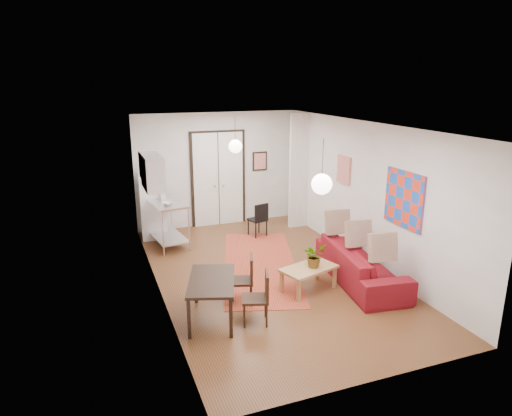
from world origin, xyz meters
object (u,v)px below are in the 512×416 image
object	(u,v)px
sofa	(361,264)
dining_table	(212,284)
fridge	(153,204)
dining_chair_near	(239,275)
black_side_chair	(256,216)
kitchen_counter	(167,216)
dining_chair_far	(253,292)
coffee_table	(309,270)

from	to	relation	value
sofa	dining_table	world-z (taller)	sofa
fridge	dining_table	world-z (taller)	fridge
dining_chair_near	black_side_chair	distance (m)	3.47
dining_table	dining_chair_near	world-z (taller)	dining_chair_near
kitchen_counter	dining_chair_far	distance (m)	3.97
sofa	black_side_chair	bearing A→B (deg)	23.76
kitchen_counter	dining_chair_near	xyz separation A→B (m)	(0.67, -3.21, -0.20)
dining_table	dining_chair_near	bearing A→B (deg)	35.75
sofa	dining_table	xyz separation A→B (m)	(-2.99, -0.37, 0.25)
dining_table	dining_chair_far	size ratio (longest dim) A/B	1.64
fridge	black_side_chair	xyz separation A→B (m)	(2.36, -0.69, -0.34)
dining_chair_near	dining_chair_far	world-z (taller)	same
coffee_table	dining_table	xyz separation A→B (m)	(-1.90, -0.38, 0.22)
dining_chair_near	dining_chair_far	size ratio (longest dim) A/B	1.00
kitchen_counter	dining_table	size ratio (longest dim) A/B	1.03
coffee_table	kitchen_counter	size ratio (longest dim) A/B	0.79
coffee_table	fridge	xyz separation A→B (m)	(-2.18, 3.87, 0.44)
dining_table	dining_chair_far	bearing A→B (deg)	-24.07
sofa	fridge	xyz separation A→B (m)	(-3.27, 3.88, 0.48)
kitchen_counter	dining_chair_near	size ratio (longest dim) A/B	1.69
kitchen_counter	dining_chair_far	bearing A→B (deg)	-88.31
kitchen_counter	black_side_chair	xyz separation A→B (m)	(2.15, -0.08, -0.20)
dining_chair_near	black_side_chair	world-z (taller)	dining_chair_near
fridge	dining_table	bearing A→B (deg)	-80.19
dining_table	dining_chair_near	distance (m)	0.75
dining_chair_far	dining_chair_near	bearing A→B (deg)	-161.79
kitchen_counter	fridge	distance (m)	0.66
dining_table	dining_chair_near	size ratio (longest dim) A/B	1.64
dining_table	dining_chair_far	world-z (taller)	dining_chair_far
kitchen_counter	black_side_chair	bearing A→B (deg)	-10.08
coffee_table	black_side_chair	xyz separation A→B (m)	(0.19, 3.19, 0.10)
kitchen_counter	dining_chair_near	bearing A→B (deg)	-86.25
dining_table	dining_chair_far	xyz separation A→B (m)	(0.60, -0.27, -0.12)
black_side_chair	coffee_table	bearing A→B (deg)	72.08
black_side_chair	dining_chair_far	bearing A→B (deg)	54.27
fridge	dining_table	distance (m)	4.27
black_side_chair	sofa	bearing A→B (deg)	91.21
black_side_chair	dining_chair_near	bearing A→B (deg)	50.09
dining_table	fridge	bearing A→B (deg)	93.75
coffee_table	kitchen_counter	bearing A→B (deg)	121.03
fridge	dining_table	size ratio (longest dim) A/B	1.19
dining_chair_far	black_side_chair	size ratio (longest dim) A/B	1.01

